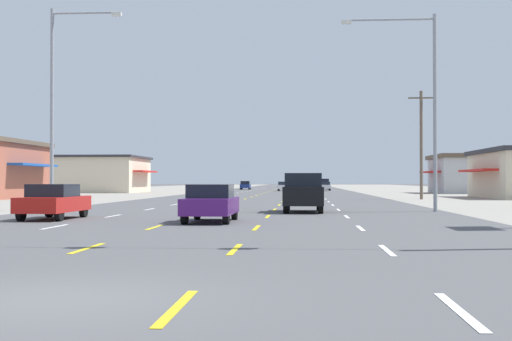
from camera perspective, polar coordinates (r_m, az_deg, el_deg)
The scene contains 17 objects.
ground_plane at distance 75.40m, azimuth 1.32°, elevation -2.05°, with size 572.00×572.00×0.00m, color #4C4C4F.
lot_apron_left at distance 80.40m, azimuth -16.60°, elevation -1.94°, with size 28.00×440.00×0.01m, color gray.
lot_apron_right at distance 78.31m, azimuth 19.74°, elevation -1.95°, with size 28.00×440.00×0.01m, color gray.
lane_markings at distance 113.87m, azimuth 2.18°, elevation -1.63°, with size 10.64×227.60×0.01m.
signal_span_wire at distance 18.50m, azimuth -6.77°, elevation 12.17°, with size 24.99×0.53×9.81m.
sedan_center_turn_nearest at distance 27.40m, azimuth -3.68°, elevation -2.60°, with size 1.80×4.50×1.46m.
sedan_far_left_near at distance 30.51m, azimuth -16.06°, elevation -2.39°, with size 1.80×4.50×1.46m.
suv_inner_right_mid at distance 35.99m, azimuth 3.84°, elevation -1.75°, with size 1.98×4.90×1.98m.
sedan_center_turn_midfar at distance 111.10m, azimuth 2.25°, elevation -1.27°, with size 1.80×4.50×1.46m.
sedan_far_right_far at distance 115.13m, azimuth 5.60°, elevation -1.25°, with size 1.80×4.50×1.46m.
hatchback_far_left_farther at distance 126.28m, azimuth -0.86°, elevation -1.20°, with size 1.72×3.90×1.54m.
suv_far_right_farthest at distance 133.32m, azimuth 5.51°, elevation -1.07°, with size 1.98×4.90×1.98m.
storefront_left_row_2 at distance 99.29m, azimuth -13.12°, elevation -0.30°, with size 15.22×13.40×4.95m.
storefront_right_row_2 at distance 94.88m, azimuth 18.33°, elevation -0.25°, with size 15.23×11.78×4.94m.
streetlight_left_row_0 at distance 39.46m, azimuth -15.71°, elevation 5.88°, with size 3.88×0.26×10.86m.
streetlight_right_row_0 at distance 37.71m, azimuth 13.50°, elevation 5.89°, with size 4.93×0.26×10.25m.
utility_pole_right_row_1 at distance 62.10m, azimuth 13.23°, elevation 2.19°, with size 2.20×0.26×9.32m.
Camera 1 is at (3.35, -9.31, 1.60)m, focal length 49.42 mm.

